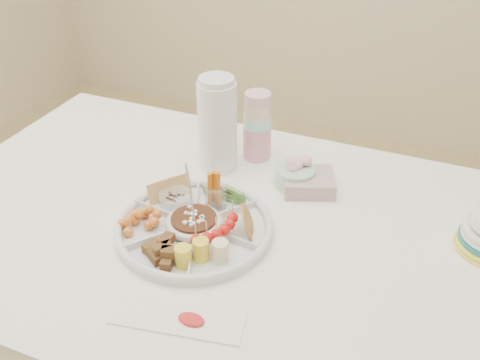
% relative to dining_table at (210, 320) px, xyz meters
% --- Properties ---
extents(dining_table, '(1.52, 1.02, 0.76)m').
position_rel_dining_table_xyz_m(dining_table, '(0.00, 0.00, 0.00)').
color(dining_table, white).
rests_on(dining_table, floor).
extents(party_tray, '(0.43, 0.43, 0.04)m').
position_rel_dining_table_xyz_m(party_tray, '(-0.00, -0.06, 0.40)').
color(party_tray, silver).
rests_on(party_tray, dining_table).
extents(bean_dip, '(0.13, 0.13, 0.04)m').
position_rel_dining_table_xyz_m(bean_dip, '(-0.00, -0.06, 0.41)').
color(bean_dip, '#472310').
rests_on(bean_dip, party_tray).
extents(tortillas, '(0.10, 0.10, 0.05)m').
position_rel_dining_table_xyz_m(tortillas, '(0.12, -0.01, 0.42)').
color(tortillas, '#A47136').
rests_on(tortillas, party_tray).
extents(carrot_cucumber, '(0.12, 0.12, 0.10)m').
position_rel_dining_table_xyz_m(carrot_cucumber, '(0.01, 0.07, 0.44)').
color(carrot_cucumber, orange).
rests_on(carrot_cucumber, party_tray).
extents(pita_raisins, '(0.13, 0.13, 0.07)m').
position_rel_dining_table_xyz_m(pita_raisins, '(-0.11, 0.02, 0.42)').
color(pita_raisins, '#E9C581').
rests_on(pita_raisins, party_tray).
extents(cherries, '(0.12, 0.12, 0.04)m').
position_rel_dining_table_xyz_m(cherries, '(-0.12, -0.11, 0.42)').
color(cherries, orange).
rests_on(cherries, party_tray).
extents(granola_chunks, '(0.13, 0.13, 0.05)m').
position_rel_dining_table_xyz_m(granola_chunks, '(-0.02, -0.19, 0.42)').
color(granola_chunks, brown).
rests_on(granola_chunks, party_tray).
extents(banana_tomato, '(0.14, 0.14, 0.10)m').
position_rel_dining_table_xyz_m(banana_tomato, '(0.10, -0.14, 0.44)').
color(banana_tomato, '#F4EE8A').
rests_on(banana_tomato, party_tray).
extents(cup_stack, '(0.09, 0.09, 0.23)m').
position_rel_dining_table_xyz_m(cup_stack, '(0.01, 0.33, 0.49)').
color(cup_stack, silver).
rests_on(cup_stack, dining_table).
extents(thermos, '(0.11, 0.11, 0.28)m').
position_rel_dining_table_xyz_m(thermos, '(-0.07, 0.24, 0.52)').
color(thermos, white).
rests_on(thermos, dining_table).
extents(flower_bowl, '(0.13, 0.13, 0.08)m').
position_rel_dining_table_xyz_m(flower_bowl, '(0.16, 0.23, 0.42)').
color(flower_bowl, '#A3BAAA').
rests_on(flower_bowl, dining_table).
extents(napkin_stack, '(0.17, 0.16, 0.05)m').
position_rel_dining_table_xyz_m(napkin_stack, '(0.20, 0.23, 0.40)').
color(napkin_stack, '#B69595').
rests_on(napkin_stack, dining_table).
extents(placemat, '(0.29, 0.14, 0.01)m').
position_rel_dining_table_xyz_m(placemat, '(0.09, -0.32, 0.38)').
color(placemat, white).
rests_on(placemat, dining_table).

